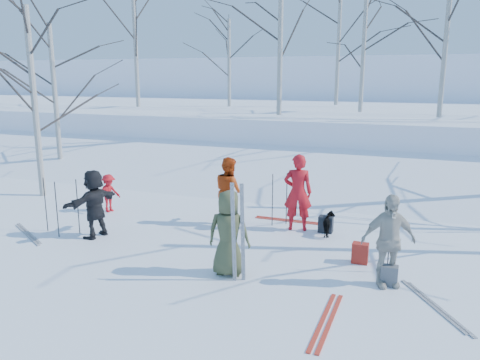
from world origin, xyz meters
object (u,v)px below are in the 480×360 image
at_px(backpack_dark, 326,224).
at_px(skier_red_seated, 109,193).
at_px(skier_olive_center, 229,233).
at_px(skier_cream_east, 388,241).
at_px(backpack_grey, 389,276).
at_px(backpack_red, 360,253).
at_px(skier_redor_behind, 229,191).
at_px(skier_red_north, 298,192).
at_px(skier_grey_west, 94,204).
at_px(dog, 329,224).

bearing_deg(backpack_dark, skier_red_seated, -175.83).
xyz_separation_m(skier_olive_center, skier_red_seated, (-4.75, 2.70, -0.30)).
distance_m(skier_cream_east, backpack_grey, 0.67).
xyz_separation_m(skier_cream_east, backpack_dark, (-1.60, 2.56, -0.66)).
bearing_deg(backpack_dark, skier_olive_center, -111.68).
distance_m(backpack_red, backpack_grey, 1.09).
height_order(skier_redor_behind, backpack_grey, skier_redor_behind).
distance_m(skier_red_north, backpack_red, 2.46).
xyz_separation_m(skier_red_north, backpack_grey, (2.36, -2.48, -0.76)).
bearing_deg(skier_grey_west, skier_cream_east, 98.30).
xyz_separation_m(skier_olive_center, backpack_red, (2.28, 1.48, -0.62)).
xyz_separation_m(skier_olive_center, backpack_dark, (1.25, 3.14, -0.63)).
distance_m(skier_cream_east, backpack_red, 1.25).
bearing_deg(skier_redor_behind, backpack_red, -159.52).
height_order(skier_redor_behind, skier_red_seated, skier_redor_behind).
distance_m(skier_red_north, dog, 1.08).
xyz_separation_m(skier_olive_center, skier_red_north, (0.55, 3.07, 0.12)).
bearing_deg(backpack_grey, backpack_red, 125.43).
height_order(skier_olive_center, skier_red_seated, skier_olive_center).
bearing_deg(backpack_dark, skier_redor_behind, -174.21).
relative_size(skier_red_north, backpack_grey, 4.99).
height_order(skier_redor_behind, backpack_red, skier_redor_behind).
distance_m(skier_olive_center, backpack_dark, 3.44).
xyz_separation_m(skier_grey_west, backpack_dark, (5.00, 2.30, -0.61)).
xyz_separation_m(skier_cream_east, backpack_grey, (0.06, 0.02, -0.67)).
bearing_deg(skier_cream_east, skier_grey_west, 150.43).
xyz_separation_m(skier_olive_center, dog, (1.37, 2.93, -0.56)).
height_order(skier_grey_west, dog, skier_grey_west).
xyz_separation_m(skier_cream_east, dog, (-1.47, 2.35, -0.58)).
bearing_deg(backpack_grey, skier_cream_east, -163.43).
bearing_deg(skier_cream_east, skier_olive_center, 164.20).
bearing_deg(skier_cream_east, dog, 94.84).
distance_m(dog, backpack_dark, 0.26).
bearing_deg(backpack_grey, skier_red_seated, 164.61).
distance_m(skier_red_seated, skier_grey_west, 2.13).
relative_size(skier_cream_east, backpack_red, 4.07).
relative_size(skier_olive_center, skier_redor_behind, 0.95).
distance_m(skier_red_north, skier_red_seated, 5.33).
bearing_deg(backpack_grey, skier_red_north, 133.58).
height_order(skier_cream_east, backpack_dark, skier_cream_east).
bearing_deg(skier_grey_west, skier_red_seated, -141.19).
height_order(skier_grey_west, backpack_grey, skier_grey_west).
bearing_deg(skier_red_north, skier_red_seated, -9.01).
bearing_deg(skier_red_seated, skier_olive_center, -101.50).
height_order(skier_olive_center, skier_redor_behind, skier_redor_behind).
xyz_separation_m(skier_red_north, dog, (0.82, -0.14, -0.68)).
relative_size(backpack_red, backpack_dark, 1.05).
relative_size(skier_cream_east, backpack_grey, 4.50).
relative_size(skier_red_north, backpack_dark, 4.75).
bearing_deg(skier_red_seated, skier_redor_behind, -68.82).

